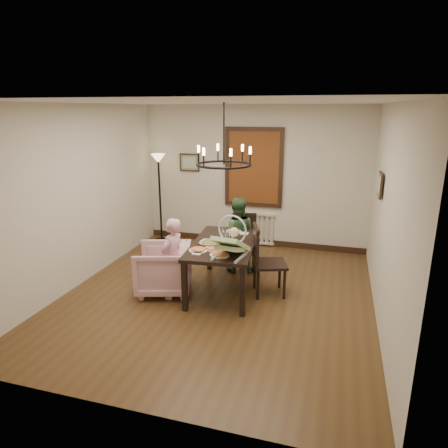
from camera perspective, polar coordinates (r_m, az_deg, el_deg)
The scene contains 17 objects.
room_shell at distance 5.98m, azimuth 0.03°, elevation 3.44°, with size 4.51×5.00×2.81m.
dining_table at distance 6.05m, azimuth -0.01°, elevation -3.43°, with size 1.07×1.73×0.77m.
chair_far at distance 6.96m, azimuth 2.90°, elevation -2.59°, with size 0.42×0.42×0.96m, color black, non-canonical shape.
chair_right at distance 6.02m, azimuth 6.57°, elevation -5.12°, with size 0.48×0.48×1.09m, color black, non-canonical shape.
armchair at distance 6.18m, azimuth -8.67°, elevation -6.35°, with size 0.80×0.82×0.74m, color beige.
elderly_woman at distance 5.93m, azimuth -7.35°, elevation -5.87°, with size 0.37×0.24×1.01m, color #E4A1B8.
seated_man at distance 6.84m, azimuth 1.86°, elevation -2.44°, with size 0.52×0.41×1.07m, color #345734.
baby_bouncer at distance 5.43m, azimuth 1.03°, elevation -2.62°, with size 0.43×0.60×0.39m, color #BCE09A, non-canonical shape.
salad_bowl at distance 5.88m, azimuth -2.19°, elevation -2.75°, with size 0.32×0.32×0.08m, color white.
pizza_platter at distance 5.74m, azimuth -1.38°, elevation -3.41°, with size 0.29×0.29×0.04m, color tan.
drinking_glass at distance 6.01m, azimuth 0.36°, elevation -1.94°, with size 0.08×0.08×0.15m, color silver.
window_blinds at distance 7.94m, azimuth 4.26°, elevation 8.04°, with size 1.00×0.03×1.40m, color brown.
radiator at distance 8.23m, azimuth 4.11°, elevation -0.58°, with size 0.92×0.12×0.62m, color silver, non-canonical shape.
picture_back at distance 8.33m, azimuth -4.94°, elevation 8.75°, with size 0.42×0.03×0.36m, color black.
picture_right at distance 6.26m, azimuth 21.41°, elevation 5.23°, with size 0.42×0.03×0.36m, color black.
floor_lamp at distance 8.38m, azimuth -9.12°, elevation 3.44°, with size 0.30×0.30×1.80m, color black, non-canonical shape.
chandelier at distance 5.75m, azimuth -0.01°, elevation 8.50°, with size 0.80×0.80×0.04m, color black.
Camera 1 is at (1.62, -5.24, 2.72)m, focal length 32.00 mm.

